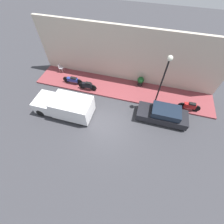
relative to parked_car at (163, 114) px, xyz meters
The scene contains 11 objects.
ground_plane 4.63m from the parked_car, 115.25° to the left, with size 60.00×60.00×0.00m, color #38383D.
sidewalk 4.93m from the parked_car, 57.88° to the left, with size 2.89×17.40×0.14m.
building_facade 6.25m from the parked_car, 44.63° to the left, with size 0.30×17.40×5.39m.
parked_car is the anchor object (origin of this frame).
delivery_van 8.25m from the parked_car, 100.56° to the left, with size 1.98×4.93×1.74m.
motorcycle_blue 9.25m from the parked_car, 77.50° to the left, with size 0.30×2.09×0.76m.
motorcycle_black 7.44m from the parked_car, 77.75° to the left, with size 0.30×1.83×0.88m.
motorcycle_red 2.66m from the parked_car, 54.82° to the right, with size 0.30×1.86×0.86m.
streetlamp 3.38m from the parked_car, 28.08° to the left, with size 0.40×0.40×4.90m.
potted_plant 4.34m from the parked_car, 33.93° to the left, with size 0.65×0.65×0.93m.
cafe_chair 11.59m from the parked_car, 72.86° to the left, with size 0.40×0.40×0.88m.
Camera 1 is at (-6.22, -2.03, 10.61)m, focal length 24.00 mm.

